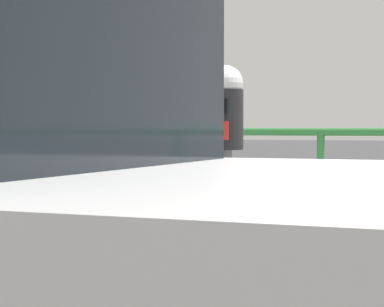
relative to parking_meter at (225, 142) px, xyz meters
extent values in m
cylinder|color=slate|center=(0.00, 0.00, -0.54)|extent=(0.07, 0.07, 1.02)
cylinder|color=black|center=(0.00, 0.00, 0.11)|extent=(0.18, 0.18, 0.29)
sphere|color=silver|center=(0.00, 0.00, 0.29)|extent=(0.18, 0.18, 0.18)
cube|color=black|center=(-0.01, -0.09, 0.17)|extent=(0.10, 0.01, 0.07)
cube|color=red|center=(-0.01, -0.09, 0.06)|extent=(0.11, 0.01, 0.09)
cylinder|color=black|center=(-0.76, -0.04, -0.63)|extent=(0.15, 0.15, 0.85)
cylinder|color=black|center=(-0.57, 0.00, -0.63)|extent=(0.15, 0.15, 0.85)
cube|color=#2D478C|center=(-0.67, -0.02, 0.12)|extent=(0.47, 0.29, 0.64)
sphere|color=#936B4C|center=(-0.67, -0.02, 0.55)|extent=(0.23, 0.23, 0.23)
cylinder|color=#2D478C|center=(-0.93, -0.06, 0.13)|extent=(0.09, 0.09, 0.60)
cylinder|color=#2D478C|center=(-0.43, 0.18, 0.21)|extent=(0.16, 0.43, 0.55)
cylinder|color=#2D7A38|center=(0.03, 2.28, 0.04)|extent=(24.00, 0.06, 0.06)
cylinder|color=#2D7A38|center=(0.03, 2.28, -0.45)|extent=(24.00, 0.05, 0.05)
cylinder|color=#2D7A38|center=(-1.97, 2.28, -0.51)|extent=(0.06, 0.06, 1.09)
cylinder|color=#2D7A38|center=(0.03, 2.28, -0.51)|extent=(0.06, 0.06, 1.09)
camera|label=1|loc=(1.16, -3.50, 0.06)|focal=70.46mm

